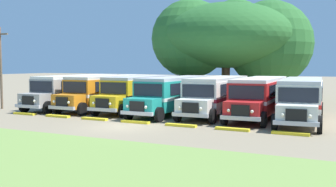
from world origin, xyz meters
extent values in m
plane|color=#84755B|center=(0.00, 0.00, 0.00)|extent=(220.00, 220.00, 0.00)
cube|color=olive|center=(0.00, -8.06, 0.00)|extent=(80.00, 8.81, 0.01)
cube|color=#9E9993|center=(-9.70, 7.91, 1.55)|extent=(2.68, 9.25, 2.10)
cube|color=#282828|center=(-9.70, 7.91, 1.38)|extent=(2.71, 9.27, 0.24)
cube|color=black|center=(-8.44, 8.24, 2.05)|extent=(0.20, 8.00, 0.80)
cube|color=black|center=(-10.98, 8.19, 2.05)|extent=(0.20, 8.00, 0.80)
cube|color=silver|center=(-9.70, 7.91, 2.71)|extent=(2.60, 9.15, 0.22)
cube|color=#9E9993|center=(-9.60, 2.61, 1.02)|extent=(2.23, 1.44, 1.05)
cube|color=black|center=(-9.58, 1.87, 1.05)|extent=(1.10, 0.12, 0.70)
cube|color=#B7B7BC|center=(-9.58, 1.83, 0.62)|extent=(2.40, 0.25, 0.24)
cube|color=black|center=(-9.61, 3.28, 2.05)|extent=(2.20, 0.10, 0.84)
cube|color=#282828|center=(-9.79, 12.53, 1.45)|extent=(0.90, 0.08, 1.30)
sphere|color=#EAE5C6|center=(-8.88, 1.84, 1.05)|extent=(0.20, 0.20, 0.20)
sphere|color=#EAE5C6|center=(-10.28, 1.81, 1.05)|extent=(0.20, 0.20, 0.20)
cylinder|color=black|center=(-8.40, 2.74, 0.50)|extent=(0.30, 1.01, 1.00)
cylinder|color=black|center=(-10.80, 2.69, 0.50)|extent=(0.30, 1.01, 1.00)
cylinder|color=black|center=(-8.56, 10.94, 0.50)|extent=(0.30, 1.01, 1.00)
cylinder|color=black|center=(-10.96, 10.89, 0.50)|extent=(0.30, 1.01, 1.00)
cube|color=orange|center=(-6.43, 8.24, 1.55)|extent=(2.71, 9.26, 2.10)
cube|color=white|center=(-6.43, 8.24, 1.38)|extent=(2.74, 9.28, 0.24)
cube|color=black|center=(-5.15, 8.51, 2.05)|extent=(0.23, 8.00, 0.80)
cube|color=black|center=(-7.69, 8.57, 2.05)|extent=(0.23, 8.00, 0.80)
cube|color=beige|center=(-6.43, 8.24, 2.71)|extent=(2.63, 9.15, 0.22)
cube|color=orange|center=(-6.55, 2.94, 1.02)|extent=(2.23, 1.45, 1.05)
cube|color=black|center=(-6.57, 2.20, 1.05)|extent=(1.10, 0.13, 0.70)
cube|color=#B7B7BC|center=(-6.57, 2.16, 0.62)|extent=(2.40, 0.26, 0.24)
cube|color=black|center=(-6.54, 3.61, 2.05)|extent=(2.20, 0.11, 0.84)
cube|color=white|center=(-6.32, 12.86, 1.45)|extent=(0.90, 0.08, 1.30)
sphere|color=#EAE5C6|center=(-5.87, 2.14, 1.05)|extent=(0.20, 0.20, 0.20)
sphere|color=#EAE5C6|center=(-7.27, 2.17, 1.05)|extent=(0.20, 0.20, 0.20)
cylinder|color=black|center=(-5.35, 3.02, 0.50)|extent=(0.30, 1.01, 1.00)
cylinder|color=black|center=(-7.75, 3.07, 0.50)|extent=(0.30, 1.01, 1.00)
cylinder|color=black|center=(-5.16, 11.21, 0.50)|extent=(0.30, 1.01, 1.00)
cylinder|color=black|center=(-7.56, 11.27, 0.50)|extent=(0.30, 1.01, 1.00)
cube|color=yellow|center=(-3.33, 8.63, 1.55)|extent=(2.59, 9.22, 2.10)
cube|color=black|center=(-3.33, 8.63, 1.38)|extent=(2.62, 9.25, 0.24)
cube|color=black|center=(-2.06, 8.94, 2.05)|extent=(0.12, 8.00, 0.80)
cube|color=black|center=(-4.60, 8.91, 2.05)|extent=(0.12, 8.00, 0.80)
cube|color=#B2B2B7|center=(-3.33, 8.63, 2.71)|extent=(2.51, 9.12, 0.22)
cube|color=yellow|center=(-3.28, 3.33, 1.02)|extent=(2.21, 1.42, 1.05)
cube|color=black|center=(-3.27, 2.59, 1.05)|extent=(1.10, 0.11, 0.70)
cube|color=#B7B7BC|center=(-3.27, 2.55, 0.62)|extent=(2.40, 0.22, 0.24)
cube|color=black|center=(-3.28, 4.00, 2.05)|extent=(2.20, 0.08, 0.84)
cube|color=black|center=(-3.38, 13.25, 1.45)|extent=(0.90, 0.07, 1.30)
sphere|color=#EAE5C6|center=(-2.57, 2.54, 1.05)|extent=(0.20, 0.20, 0.20)
sphere|color=#EAE5C6|center=(-3.97, 2.53, 1.05)|extent=(0.20, 0.20, 0.20)
cylinder|color=black|center=(-2.08, 3.44, 0.50)|extent=(0.29, 1.00, 1.00)
cylinder|color=black|center=(-4.48, 3.42, 0.50)|extent=(0.29, 1.00, 1.00)
cylinder|color=black|center=(-2.16, 11.64, 0.50)|extent=(0.29, 1.00, 1.00)
cylinder|color=black|center=(-4.56, 11.61, 0.50)|extent=(0.29, 1.00, 1.00)
cube|color=teal|center=(0.12, 7.90, 1.55)|extent=(2.70, 9.25, 2.10)
cube|color=white|center=(0.12, 7.90, 1.38)|extent=(2.73, 9.27, 0.24)
cube|color=black|center=(1.40, 8.18, 2.05)|extent=(0.21, 8.00, 0.80)
cube|color=black|center=(-1.14, 8.23, 2.05)|extent=(0.21, 8.00, 0.80)
cube|color=#B2B2B7|center=(0.12, 7.90, 2.71)|extent=(2.61, 9.15, 0.22)
cube|color=teal|center=(0.01, 2.60, 1.02)|extent=(2.23, 1.45, 1.05)
cube|color=black|center=(-0.01, 1.86, 1.05)|extent=(1.10, 0.12, 0.70)
cube|color=#B7B7BC|center=(-0.01, 1.82, 0.62)|extent=(2.40, 0.25, 0.24)
cube|color=black|center=(0.02, 3.27, 2.05)|extent=(2.20, 0.11, 0.84)
cube|color=white|center=(0.22, 12.52, 1.45)|extent=(0.90, 0.08, 1.30)
sphere|color=#EAE5C6|center=(0.69, 1.80, 1.05)|extent=(0.20, 0.20, 0.20)
sphere|color=#EAE5C6|center=(-0.71, 1.83, 1.05)|extent=(0.20, 0.20, 0.20)
cylinder|color=black|center=(1.21, 2.68, 0.50)|extent=(0.30, 1.01, 1.00)
cylinder|color=black|center=(-1.19, 2.73, 0.50)|extent=(0.30, 1.01, 1.00)
cylinder|color=black|center=(1.39, 10.88, 0.50)|extent=(0.30, 1.01, 1.00)
cylinder|color=black|center=(-1.01, 10.93, 0.50)|extent=(0.30, 1.01, 1.00)
cube|color=silver|center=(3.23, 8.61, 1.55)|extent=(2.84, 9.29, 2.10)
cube|color=maroon|center=(3.23, 8.61, 1.38)|extent=(2.87, 9.31, 0.24)
cube|color=black|center=(4.49, 8.96, 2.05)|extent=(0.34, 8.00, 0.80)
cube|color=black|center=(1.95, 8.87, 2.05)|extent=(0.34, 8.00, 0.80)
cube|color=beige|center=(3.23, 8.61, 2.71)|extent=(2.76, 9.18, 0.22)
cube|color=silver|center=(3.43, 3.32, 1.02)|extent=(2.25, 1.48, 1.05)
cube|color=black|center=(3.46, 2.58, 1.05)|extent=(1.10, 0.14, 0.70)
cube|color=#B7B7BC|center=(3.46, 2.54, 0.62)|extent=(2.41, 0.29, 0.24)
cube|color=black|center=(3.40, 3.99, 2.05)|extent=(2.20, 0.14, 0.84)
cube|color=maroon|center=(3.06, 13.23, 1.45)|extent=(0.90, 0.09, 1.30)
sphere|color=#EAE5C6|center=(4.16, 2.55, 1.05)|extent=(0.20, 0.20, 0.20)
sphere|color=#EAE5C6|center=(2.76, 2.50, 1.05)|extent=(0.20, 0.20, 0.20)
cylinder|color=black|center=(4.62, 3.46, 0.50)|extent=(0.32, 1.01, 1.00)
cylinder|color=black|center=(2.23, 3.37, 0.50)|extent=(0.32, 1.01, 1.00)
cylinder|color=black|center=(4.32, 11.66, 0.50)|extent=(0.32, 1.01, 1.00)
cylinder|color=black|center=(1.92, 11.57, 0.50)|extent=(0.32, 1.01, 1.00)
cube|color=red|center=(6.47, 8.54, 1.55)|extent=(2.84, 9.29, 2.10)
cube|color=white|center=(6.47, 8.54, 1.38)|extent=(2.87, 9.31, 0.24)
cube|color=black|center=(7.73, 8.89, 2.05)|extent=(0.33, 8.00, 0.80)
cube|color=black|center=(5.19, 8.80, 2.05)|extent=(0.33, 8.00, 0.80)
cube|color=silver|center=(6.47, 8.54, 2.71)|extent=(2.75, 9.18, 0.22)
cube|color=red|center=(6.67, 3.25, 1.02)|extent=(2.25, 1.48, 1.05)
cube|color=black|center=(6.69, 2.51, 1.05)|extent=(1.10, 0.14, 0.70)
cube|color=#B7B7BC|center=(6.70, 2.47, 0.62)|extent=(2.41, 0.29, 0.24)
cube|color=black|center=(6.64, 3.92, 2.05)|extent=(2.20, 0.14, 0.84)
cube|color=white|center=(6.30, 13.16, 1.45)|extent=(0.90, 0.09, 1.30)
sphere|color=#EAE5C6|center=(7.40, 2.48, 1.05)|extent=(0.20, 0.20, 0.20)
sphere|color=#EAE5C6|center=(6.00, 2.43, 1.05)|extent=(0.20, 0.20, 0.20)
cylinder|color=black|center=(7.86, 3.39, 0.50)|extent=(0.32, 1.01, 1.00)
cylinder|color=black|center=(5.46, 3.30, 0.50)|extent=(0.32, 1.01, 1.00)
cylinder|color=black|center=(7.56, 11.58, 0.50)|extent=(0.32, 1.01, 1.00)
cylinder|color=black|center=(5.16, 11.50, 0.50)|extent=(0.32, 1.01, 1.00)
cube|color=silver|center=(9.47, 7.83, 1.55)|extent=(3.24, 9.37, 2.10)
cube|color=red|center=(9.47, 7.83, 1.38)|extent=(3.27, 9.39, 0.24)
cube|color=black|center=(10.71, 8.23, 2.05)|extent=(0.69, 7.98, 0.80)
cube|color=black|center=(8.18, 8.03, 2.05)|extent=(0.69, 7.98, 0.80)
cube|color=#B2B2B7|center=(9.47, 7.83, 2.71)|extent=(3.15, 9.27, 0.22)
cube|color=silver|center=(9.90, 2.55, 1.02)|extent=(2.31, 1.57, 1.05)
cube|color=black|center=(9.96, 1.81, 1.05)|extent=(1.10, 0.19, 0.70)
cube|color=#B7B7BC|center=(9.96, 1.77, 0.62)|extent=(2.41, 0.39, 0.24)
cube|color=black|center=(9.84, 3.22, 2.05)|extent=(2.20, 0.24, 0.84)
cube|color=red|center=(9.09, 12.44, 1.45)|extent=(0.90, 0.13, 1.30)
sphere|color=#EAE5C6|center=(10.66, 1.82, 1.05)|extent=(0.20, 0.20, 0.20)
sphere|color=#EAE5C6|center=(9.26, 1.71, 1.05)|extent=(0.20, 0.20, 0.20)
cylinder|color=black|center=(11.08, 2.75, 0.50)|extent=(0.36, 1.02, 1.00)
cylinder|color=black|center=(8.69, 2.55, 0.50)|extent=(0.36, 1.02, 1.00)
cylinder|color=black|center=(10.42, 10.92, 0.50)|extent=(0.36, 1.02, 1.00)
cylinder|color=black|center=(8.03, 10.73, 0.50)|extent=(0.36, 1.02, 1.00)
cube|color=yellow|center=(-9.71, 1.65, 0.07)|extent=(2.00, 0.36, 0.15)
cube|color=yellow|center=(-6.47, 1.65, 0.07)|extent=(2.00, 0.36, 0.15)
cube|color=yellow|center=(-3.24, 1.65, 0.07)|extent=(2.00, 0.36, 0.15)
cube|color=yellow|center=(0.00, 1.65, 0.07)|extent=(2.00, 0.36, 0.15)
cube|color=yellow|center=(3.24, 1.65, 0.07)|extent=(2.00, 0.36, 0.15)
cube|color=yellow|center=(6.47, 1.65, 0.07)|extent=(2.00, 0.36, 0.15)
cube|color=yellow|center=(9.71, 1.65, 0.07)|extent=(2.00, 0.36, 0.15)
cylinder|color=brown|center=(0.17, 19.94, 2.12)|extent=(0.87, 0.87, 4.24)
ellipsoid|color=#286028|center=(0.17, 19.94, 6.78)|extent=(14.33, 13.05, 6.77)
sphere|color=#286028|center=(4.28, 21.68, 5.94)|extent=(8.97, 8.97, 8.97)
sphere|color=#286028|center=(-3.39, 18.84, 6.51)|extent=(8.33, 8.33, 8.33)
sphere|color=#286028|center=(0.17, 23.38, 7.85)|extent=(6.46, 6.46, 6.46)
cylinder|color=brown|center=(-14.44, 3.69, 3.46)|extent=(0.20, 0.20, 6.92)
cube|color=brown|center=(-14.44, 3.69, 6.32)|extent=(1.80, 0.12, 0.12)
camera|label=1|loc=(13.07, -20.17, 3.80)|focal=42.29mm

